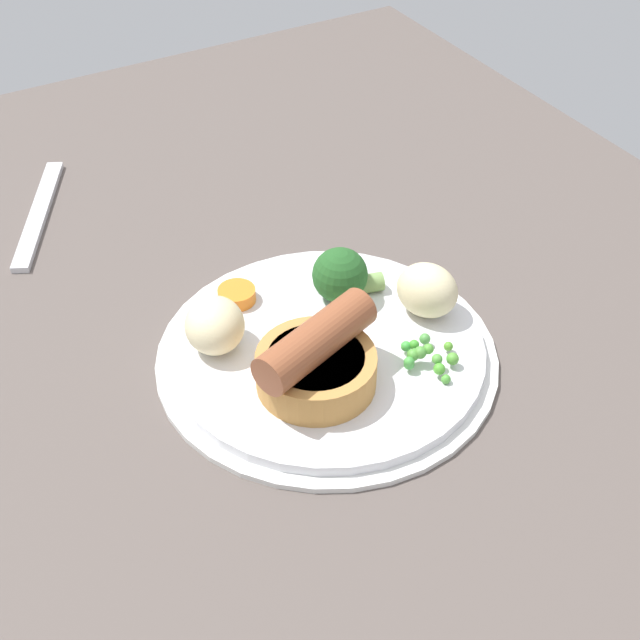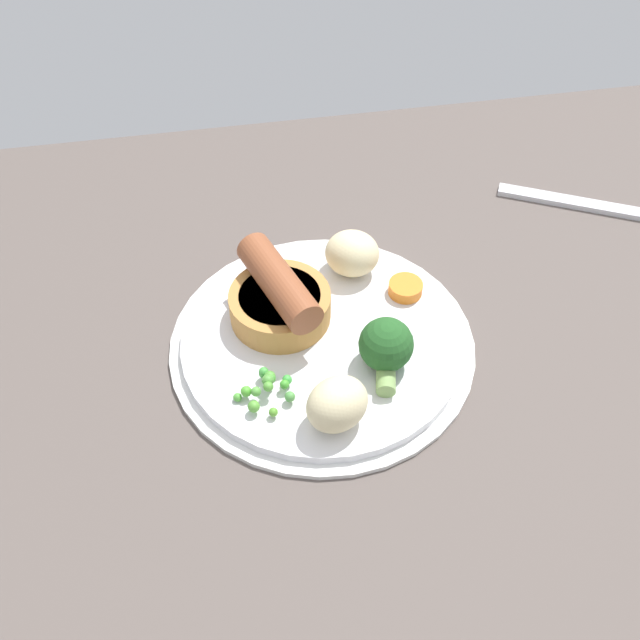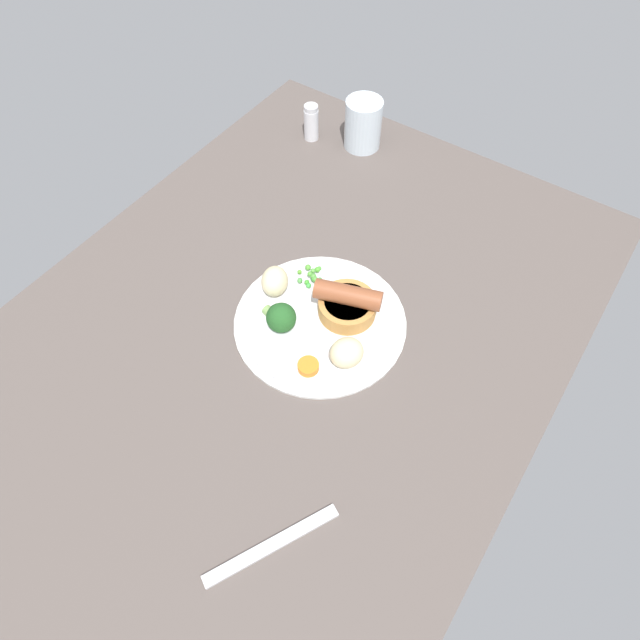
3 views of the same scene
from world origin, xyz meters
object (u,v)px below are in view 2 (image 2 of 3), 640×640
Objects in this scene: potato_chunk_2 at (337,404)px; dinner_plate at (322,341)px; sausage_pudding at (280,299)px; carrot_slice_2 at (405,288)px; potato_chunk_1 at (352,253)px; broccoli_floret_near at (387,350)px; pea_pile at (267,387)px; fork at (583,204)px.

dinner_plate is at bearing -93.02° from potato_chunk_2.
sausage_pudding is 11.92cm from carrot_slice_2.
broccoli_floret_near is at bearing 91.96° from potato_chunk_1.
dinner_plate is at bearing 60.14° from broccoli_floret_near.
potato_chunk_1 reaches higher than pea_pile.
potato_chunk_2 reaches higher than dinner_plate.
potato_chunk_2 is 1.63× the size of carrot_slice_2.
carrot_slice_2 is at bearing -11.33° from broccoli_floret_near.
dinner_plate is at bearing 60.84° from potato_chunk_1.
sausage_pudding is at bearing -40.83° from dinner_plate.
dinner_plate is at bearing -135.52° from pea_pile.
pea_pile is (2.31, 8.31, -1.40)cm from sausage_pudding.
pea_pile is 16.82cm from carrot_slice_2.
dinner_plate is at bearing 23.74° from carrot_slice_2.
potato_chunk_1 is at bearing -76.96° from sausage_pudding.
dinner_plate is 7.10cm from broccoli_floret_near.
broccoli_floret_near reaches higher than pea_pile.
potato_chunk_2 is (-2.80, 11.85, -0.06)cm from sausage_pudding.
carrot_slice_2 is (-4.27, 3.82, -1.57)cm from potato_chunk_1.
sausage_pudding is at bearing 45.21° from fork.
dinner_plate is 4.69× the size of broccoli_floret_near.
pea_pile reaches higher than fork.
broccoli_floret_near reaches higher than fork.
potato_chunk_2 is at bearing 63.30° from fork.
sausage_pudding is at bearing 61.35° from broccoli_floret_near.
dinner_plate is 5.30× the size of potato_chunk_1.
pea_pile reaches higher than dinner_plate.
potato_chunk_2 is 0.28× the size of fork.
carrot_slice_2 is at bearing -104.82° from sausage_pudding.
potato_chunk_2 is (-5.11, 3.54, 1.34)cm from pea_pile.
pea_pile is 1.58× the size of carrot_slice_2.
potato_chunk_2 is at bearing 74.21° from potato_chunk_1.
dinner_plate is 5.35cm from sausage_pudding.
dinner_plate is 34.07cm from fork.
sausage_pudding is 36.25cm from fork.
dinner_plate is 9.14cm from potato_chunk_1.
broccoli_floret_near reaches higher than dinner_plate.
potato_chunk_2 is 15.68cm from carrot_slice_2.
potato_chunk_2 is at bearing 54.92° from carrot_slice_2.
potato_chunk_1 is 5.94cm from carrot_slice_2.
pea_pile is at bearing 53.07° from potato_chunk_1.
potato_chunk_1 is 0.99× the size of potato_chunk_2.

